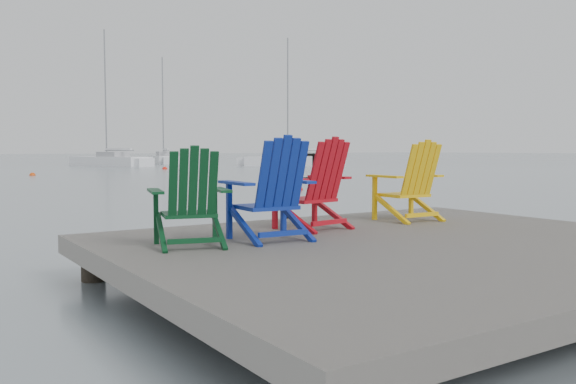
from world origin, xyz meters
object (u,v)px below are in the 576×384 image
sailboat_near (110,162)px  buoy_a (298,190)px  chair_blue (272,190)px  sailboat_mid (164,160)px  chair_yellow (410,182)px  sailboat_far (293,162)px  buoy_c (165,169)px  chair_red (315,185)px  chair_green (190,198)px  buoy_d (32,176)px  handrail (301,179)px

sailboat_near → buoy_a: bearing=-115.3°
chair_blue → sailboat_mid: size_ratio=0.10×
chair_yellow → buoy_a: chair_yellow is taller
sailboat_far → buoy_c: bearing=138.0°
chair_blue → buoy_a: (8.79, 12.49, -1.03)m
buoy_c → chair_red: bearing=-109.1°
sailboat_near → buoy_a: size_ratio=35.59×
chair_green → chair_yellow: chair_yellow is taller
chair_red → buoy_d: (2.32, 29.99, -1.04)m
chair_yellow → buoy_c: bearing=75.6°
chair_yellow → sailboat_mid: size_ratio=0.09×
sailboat_mid → buoy_a: 42.57m
chair_red → handrail: bearing=54.8°
chair_red → sailboat_mid: bearing=61.3°
chair_blue → buoy_d: bearing=87.0°
handrail → chair_yellow: bearing=-47.5°
handrail → chair_green: bearing=-146.8°
chair_blue → sailboat_far: size_ratio=0.09×
handrail → sailboat_mid: sailboat_mid is taller
sailboat_far → buoy_a: 30.93m
chair_green → buoy_a: 15.78m
handrail → buoy_c: size_ratio=2.38×
chair_blue → buoy_a: chair_blue is taller
buoy_a → buoy_c: (4.57, 24.04, 0.00)m
chair_blue → buoy_d: (3.23, 30.49, -1.03)m
chair_green → sailboat_far: sailboat_far is taller
handrail → chair_red: bearing=-116.3°
chair_green → chair_yellow: size_ratio=0.92×
chair_yellow → buoy_a: size_ratio=3.06×
sailboat_far → chair_yellow: bearing=-172.0°
handrail → sailboat_far: sailboat_far is taller
chair_yellow → sailboat_far: sailboat_far is taller
handrail → sailboat_near: sailboat_near is taller
chair_blue → chair_yellow: 2.53m
chair_green → chair_blue: 0.90m
chair_yellow → sailboat_far: size_ratio=0.09×
chair_blue → buoy_d: size_ratio=3.14×
sailboat_far → buoy_c: 12.53m
chair_blue → sailboat_mid: sailboat_mid is taller
sailboat_far → chair_green: bearing=-175.2°
chair_yellow → sailboat_mid: bearing=74.1°
handrail → chair_green: 2.81m
chair_green → sailboat_near: 49.67m
chair_green → buoy_d: size_ratio=2.83×
buoy_a → chair_red: bearing=-123.3°
chair_green → chair_red: (1.80, 0.42, 0.05)m
chair_blue → buoy_c: size_ratio=2.80×
sailboat_mid → sailboat_far: 16.20m
sailboat_near → buoy_c: sailboat_near is taller
buoy_d → sailboat_near: bearing=61.0°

